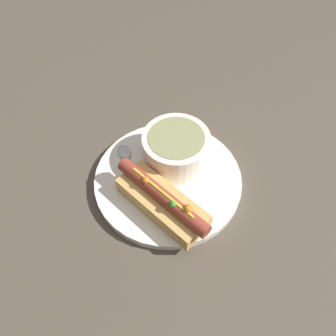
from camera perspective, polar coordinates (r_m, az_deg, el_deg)
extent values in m
plane|color=#4C4238|center=(0.60, 0.00, -2.42)|extent=(4.00, 4.00, 0.00)
cylinder|color=white|center=(0.59, 0.00, -2.01)|extent=(0.26, 0.26, 0.02)
cube|color=tan|center=(0.54, -1.02, -6.08)|extent=(0.17, 0.12, 0.03)
cylinder|color=brown|center=(0.52, -1.05, -4.86)|extent=(0.18, 0.10, 0.02)
sphere|color=orange|center=(0.52, -3.91, -2.14)|extent=(0.01, 0.01, 0.01)
sphere|color=orange|center=(0.49, 3.53, -7.14)|extent=(0.02, 0.02, 0.02)
sphere|color=#387A28|center=(0.50, 0.84, -6.37)|extent=(0.01, 0.01, 0.01)
cylinder|color=gold|center=(0.51, -1.07, -4.21)|extent=(0.12, 0.06, 0.01)
cylinder|color=silver|center=(0.59, 1.59, 3.41)|extent=(0.12, 0.12, 0.06)
cylinder|color=#8C8E60|center=(0.57, 1.64, 4.78)|extent=(0.10, 0.10, 0.02)
cube|color=#B7B7BC|center=(0.57, -4.96, -3.05)|extent=(0.09, 0.10, 0.00)
ellipsoid|color=#B7B7BC|center=(0.62, -7.61, 2.80)|extent=(0.04, 0.04, 0.01)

